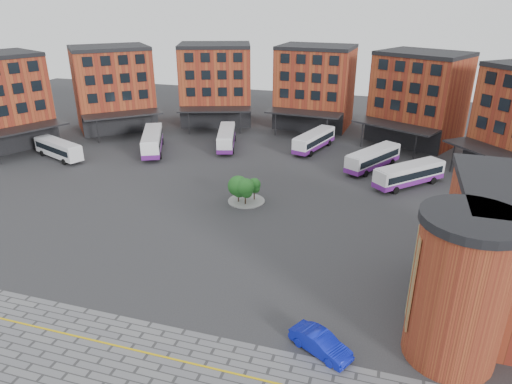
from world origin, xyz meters
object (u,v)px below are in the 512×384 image
(bus_f, at_px, (409,174))
(bus_c, at_px, (226,138))
(bus_d, at_px, (314,140))
(bus_b, at_px, (152,141))
(bus_e, at_px, (373,158))
(tree_island, at_px, (243,188))
(blue_car, at_px, (320,343))
(bus_a, at_px, (58,148))

(bus_f, bearing_deg, bus_c, -152.91)
(bus_c, relative_size, bus_d, 1.02)
(bus_b, xyz_separation_m, bus_e, (33.55, 2.15, -0.17))
(bus_d, distance_m, bus_e, 11.40)
(bus_b, height_order, bus_d, bus_b)
(tree_island, height_order, bus_e, tree_island)
(tree_island, bearing_deg, blue_car, -59.48)
(bus_c, distance_m, bus_d, 14.07)
(bus_e, distance_m, blue_car, 38.24)
(bus_c, xyz_separation_m, bus_e, (23.30, -3.43, -0.02))
(bus_f, bearing_deg, bus_e, 177.75)
(bus_e, bearing_deg, bus_a, -139.00)
(bus_e, xyz_separation_m, bus_f, (4.88, -5.08, 0.00))
(tree_island, bearing_deg, bus_e, 49.97)
(bus_c, xyz_separation_m, bus_f, (28.18, -8.51, -0.02))
(tree_island, xyz_separation_m, bus_f, (18.67, 11.35, -0.34))
(bus_b, distance_m, bus_e, 33.62)
(tree_island, bearing_deg, bus_d, 79.32)
(bus_f, bearing_deg, bus_b, -140.46)
(bus_c, height_order, bus_e, bus_c)
(bus_b, height_order, bus_c, bus_b)
(bus_f, bearing_deg, blue_car, -56.07)
(bus_e, relative_size, blue_car, 2.24)
(bus_a, bearing_deg, bus_c, -38.35)
(bus_a, relative_size, bus_d, 0.94)
(tree_island, bearing_deg, bus_c, 115.57)
(bus_c, height_order, bus_f, bus_c)
(tree_island, xyz_separation_m, bus_c, (-9.50, 19.86, -0.32))
(blue_car, bearing_deg, bus_f, 18.75)
(blue_car, bearing_deg, bus_e, 27.29)
(bus_b, xyz_separation_m, bus_d, (24.04, 8.42, -0.18))
(bus_c, distance_m, bus_f, 29.43)
(bus_a, xyz_separation_m, bus_b, (11.91, 7.05, 0.11))
(bus_c, relative_size, blue_car, 2.36)
(bus_e, bearing_deg, tree_island, -100.47)
(bus_b, distance_m, blue_car, 48.64)
(bus_e, xyz_separation_m, blue_car, (-0.95, -38.22, -0.83))
(bus_a, height_order, bus_b, bus_b)
(tree_island, bearing_deg, bus_b, 144.14)
(tree_island, relative_size, bus_d, 0.42)
(bus_d, xyz_separation_m, blue_car, (8.57, -44.50, -0.82))
(bus_b, xyz_separation_m, bus_f, (38.43, -2.93, -0.17))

